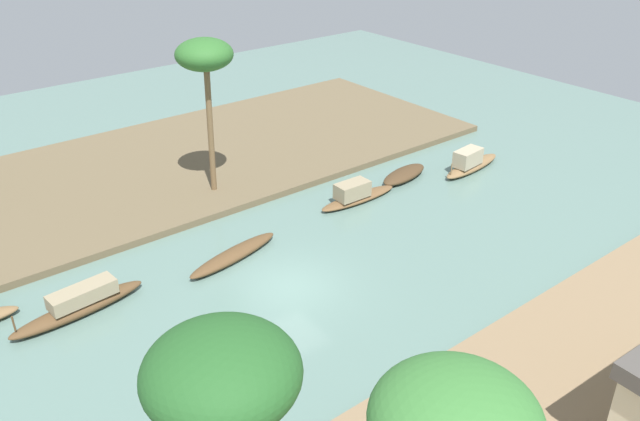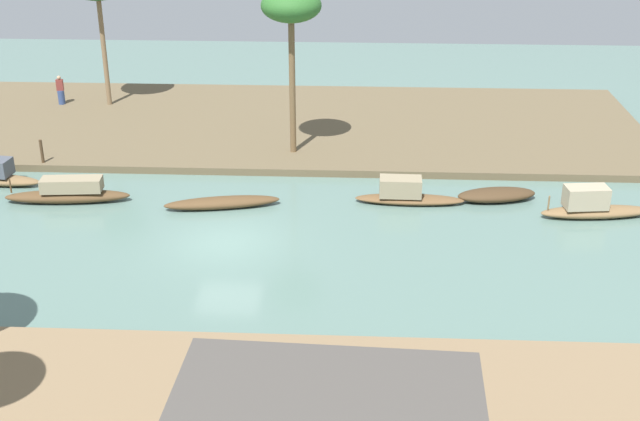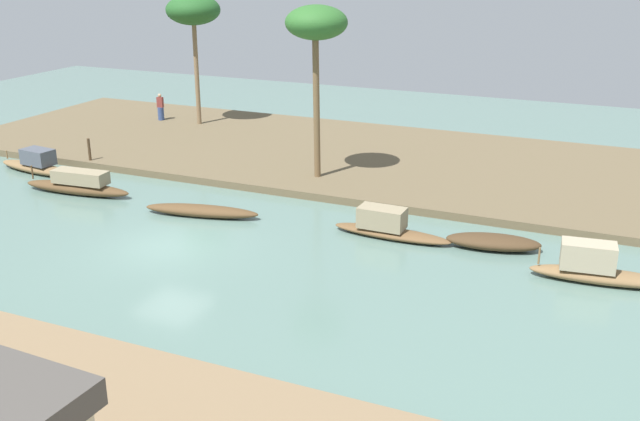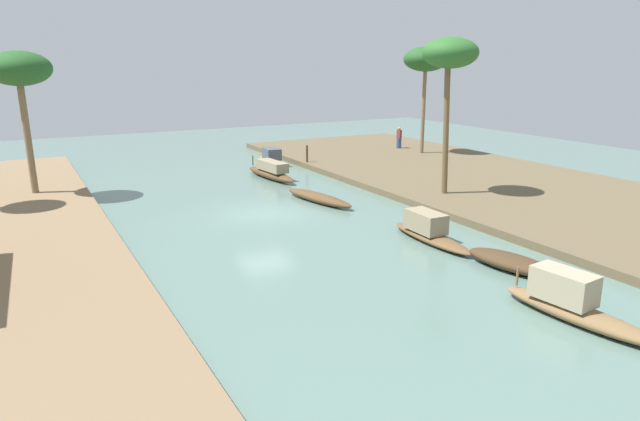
% 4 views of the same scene
% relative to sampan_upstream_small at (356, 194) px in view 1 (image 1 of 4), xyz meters
% --- Properties ---
extents(river_water, '(67.00, 67.00, 0.00)m').
position_rel_sampan_upstream_small_xyz_m(river_water, '(7.05, 4.08, -0.43)').
color(river_water, slate).
rests_on(river_water, ground).
extents(riverbank_left, '(39.59, 13.77, 0.34)m').
position_rel_sampan_upstream_small_xyz_m(riverbank_left, '(7.05, -9.62, -0.26)').
color(riverbank_left, brown).
rests_on(riverbank_left, ground).
extents(sampan_upstream_small, '(4.64, 1.06, 1.15)m').
position_rel_sampan_upstream_small_xyz_m(sampan_upstream_small, '(0.00, 0.00, 0.00)').
color(sampan_upstream_small, brown).
rests_on(sampan_upstream_small, river_water).
extents(sampan_midstream, '(5.34, 1.41, 1.09)m').
position_rel_sampan_upstream_small_xyz_m(sampan_midstream, '(14.27, 0.57, 0.00)').
color(sampan_midstream, brown).
rests_on(sampan_midstream, river_water).
extents(sampan_with_tall_canopy, '(3.56, 1.81, 0.53)m').
position_rel_sampan_upstream_small_xyz_m(sampan_with_tall_canopy, '(-3.90, -0.47, -0.17)').
color(sampan_with_tall_canopy, '#47331E').
rests_on(sampan_with_tall_canopy, river_water).
extents(sampan_foreground, '(4.91, 1.82, 0.47)m').
position_rel_sampan_upstream_small_xyz_m(sampan_foreground, '(7.69, 0.85, -0.20)').
color(sampan_foreground, brown).
rests_on(sampan_foreground, river_water).
extents(sampan_with_red_awning, '(4.72, 1.52, 1.34)m').
position_rel_sampan_upstream_small_xyz_m(sampan_with_red_awning, '(-7.54, 1.03, 0.06)').
color(sampan_with_red_awning, brown).
rests_on(sampan_with_red_awning, river_water).
extents(palm_tree_left_near, '(2.73, 2.73, 7.72)m').
position_rel_sampan_upstream_small_xyz_m(palm_tree_left_near, '(5.16, -5.02, 6.71)').
color(palm_tree_left_near, brown).
rests_on(palm_tree_left_near, riverbank_left).
extents(palm_tree_right_short, '(3.09, 3.09, 7.08)m').
position_rel_sampan_upstream_small_xyz_m(palm_tree_right_short, '(15.29, 13.42, 6.01)').
color(palm_tree_right_short, '#7F6647').
rests_on(palm_tree_right_short, riverbank_right).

